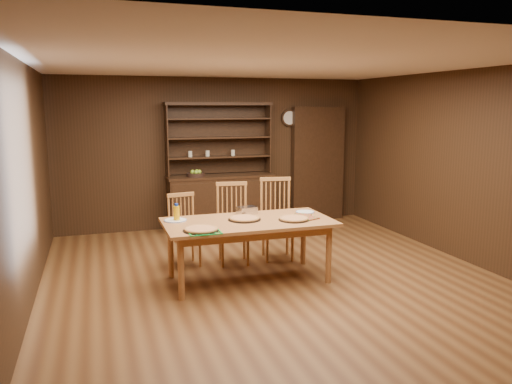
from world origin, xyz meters
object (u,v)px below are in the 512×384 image
object	(u,v)px
chair_right	(276,215)
juice_bottle	(177,213)
china_hutch	(220,195)
dining_table	(248,227)
chair_left	(184,227)
chair_center	(233,220)

from	to	relation	value
chair_right	juice_bottle	bearing A→B (deg)	-149.70
chair_right	china_hutch	bearing A→B (deg)	109.65
dining_table	chair_left	size ratio (longest dim) A/B	2.10
chair_left	juice_bottle	xyz separation A→B (m)	(-0.19, -0.64, 0.34)
chair_center	chair_right	bearing A→B (deg)	9.55
china_hutch	chair_left	xyz separation A→B (m)	(-0.96, -1.80, -0.09)
chair_center	juice_bottle	distance (m)	1.05
china_hutch	dining_table	world-z (taller)	china_hutch
chair_right	dining_table	bearing A→B (deg)	-120.05
china_hutch	chair_left	world-z (taller)	china_hutch
china_hutch	chair_right	world-z (taller)	china_hutch
china_hutch	dining_table	xyz separation A→B (m)	(-0.32, -2.68, 0.08)
china_hutch	chair_right	bearing A→B (deg)	-79.56
dining_table	chair_left	bearing A→B (deg)	126.13
chair_center	chair_right	size ratio (longest dim) A/B	0.97
dining_table	chair_center	xyz separation A→B (m)	(0.02, 0.79, -0.10)
chair_left	chair_center	bearing A→B (deg)	-16.46
chair_center	juice_bottle	size ratio (longest dim) A/B	5.07
chair_left	chair_right	distance (m)	1.31
chair_right	chair_center	bearing A→B (deg)	-169.39
china_hutch	dining_table	bearing A→B (deg)	-96.71
dining_table	chair_center	world-z (taller)	chair_center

